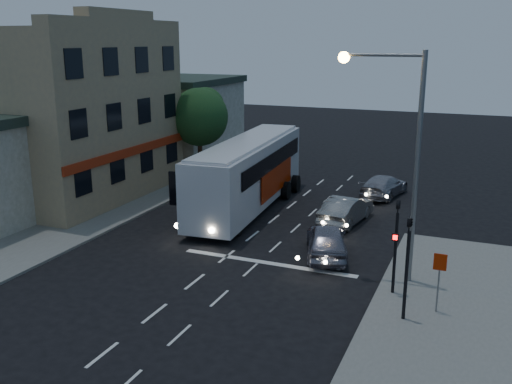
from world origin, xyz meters
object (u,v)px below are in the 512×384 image
at_px(traffic_signal_side, 408,256).
at_px(street_tree, 199,114).
at_px(car_sedan_a, 346,210).
at_px(streetlight, 401,141).
at_px(tour_bus, 248,172).
at_px(car_sedan_b, 384,186).
at_px(traffic_signal_main, 396,236).
at_px(car_suv, 327,240).
at_px(regulatory_sign, 439,273).

relative_size(traffic_signal_side, street_tree, 0.66).
bearing_deg(car_sedan_a, traffic_signal_side, 121.93).
distance_m(traffic_signal_side, street_tree, 23.24).
distance_m(streetlight, street_tree, 20.19).
relative_size(tour_bus, street_tree, 2.13).
relative_size(car_sedan_b, traffic_signal_side, 1.12).
xyz_separation_m(traffic_signal_side, street_tree, (-16.51, 16.22, 2.08)).
distance_m(car_sedan_a, traffic_signal_side, 11.16).
height_order(tour_bus, car_sedan_b, tour_bus).
bearing_deg(traffic_signal_main, car_suv, 138.95).
height_order(tour_bus, car_suv, tour_bus).
height_order(tour_bus, regulatory_sign, tour_bus).
height_order(car_sedan_b, traffic_signal_main, traffic_signal_main).
bearing_deg(car_suv, car_sedan_b, -110.31).
bearing_deg(tour_bus, traffic_signal_side, -49.79).
xyz_separation_m(traffic_signal_side, regulatory_sign, (1.00, 0.96, -0.82)).
xyz_separation_m(traffic_signal_side, streetlight, (-0.96, 3.40, 3.31)).
bearing_deg(car_suv, streetlight, 135.87).
relative_size(car_sedan_a, street_tree, 0.72).
relative_size(car_suv, car_sedan_a, 0.99).
height_order(traffic_signal_main, street_tree, street_tree).
bearing_deg(regulatory_sign, streetlight, 128.75).
bearing_deg(traffic_signal_side, streetlight, 105.70).
bearing_deg(tour_bus, traffic_signal_main, -45.87).
relative_size(tour_bus, regulatory_sign, 6.00).
distance_m(car_sedan_b, streetlight, 14.10).
height_order(traffic_signal_main, streetlight, streetlight).
distance_m(tour_bus, traffic_signal_side, 14.86).
relative_size(traffic_signal_main, regulatory_sign, 1.86).
bearing_deg(car_sedan_a, car_suv, 101.71).
bearing_deg(street_tree, car_sedan_a, -27.22).
height_order(car_sedan_a, car_sedan_b, car_sedan_a).
xyz_separation_m(car_sedan_a, street_tree, (-11.98, 6.16, 3.77)).
bearing_deg(tour_bus, streetlight, -41.56).
bearing_deg(car_sedan_b, street_tree, 10.34).
relative_size(regulatory_sign, street_tree, 0.35).
bearing_deg(streetlight, car_sedan_b, 101.82).
relative_size(tour_bus, streetlight, 1.47).
bearing_deg(car_sedan_b, streetlight, 111.93).
height_order(car_sedan_a, regulatory_sign, regulatory_sign).
height_order(traffic_signal_side, regulatory_sign, traffic_signal_side).
relative_size(car_suv, traffic_signal_main, 1.07).
height_order(regulatory_sign, street_tree, street_tree).
relative_size(tour_bus, traffic_signal_side, 3.22).
xyz_separation_m(car_suv, streetlight, (3.21, -1.60, 4.99)).
distance_m(car_sedan_b, traffic_signal_side, 16.77).
xyz_separation_m(tour_bus, traffic_signal_main, (9.72, -8.62, 0.26)).
relative_size(car_sedan_b, regulatory_sign, 2.09).
bearing_deg(traffic_signal_main, streetlight, 100.20).
xyz_separation_m(car_suv, car_sedan_a, (-0.35, 5.06, -0.02)).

